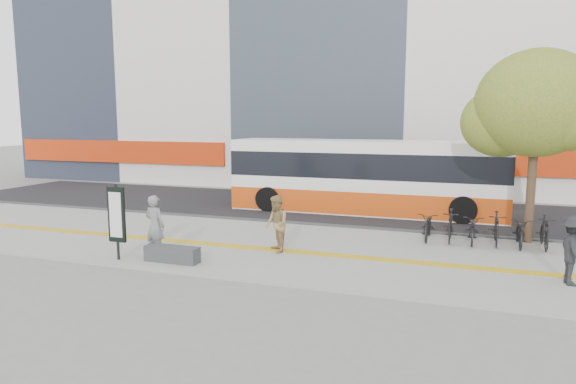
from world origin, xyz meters
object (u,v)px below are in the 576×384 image
(bench, at_px, (172,254))
(seated_woman, at_px, (155,226))
(pedestrian_dark, at_px, (574,251))
(bus, at_px, (365,179))
(street_tree, at_px, (536,106))
(signboard, at_px, (116,216))
(pedestrian_tan, at_px, (276,224))

(bench, distance_m, seated_woman, 1.12)
(seated_woman, height_order, pedestrian_dark, seated_woman)
(bus, height_order, pedestrian_dark, bus)
(bench, bearing_deg, bus, 69.31)
(bus, xyz_separation_m, pedestrian_dark, (6.67, -8.21, -0.59))
(street_tree, relative_size, pedestrian_dark, 3.69)
(street_tree, height_order, seated_woman, street_tree)
(seated_woman, bearing_deg, signboard, 49.21)
(bus, xyz_separation_m, seated_woman, (-4.46, -9.32, -0.53))
(pedestrian_tan, bearing_deg, street_tree, 84.64)
(signboard, xyz_separation_m, street_tree, (11.38, 6.33, 3.15))
(pedestrian_tan, xyz_separation_m, pedestrian_dark, (7.92, -0.50, -0.01))
(bus, bearing_deg, pedestrian_tan, -99.21)
(bench, distance_m, pedestrian_tan, 3.19)
(street_tree, bearing_deg, bus, 148.98)
(pedestrian_dark, bearing_deg, pedestrian_tan, 77.19)
(pedestrian_dark, bearing_deg, signboard, 89.35)
(signboard, relative_size, seated_woman, 1.21)
(signboard, distance_m, street_tree, 13.40)
(street_tree, xyz_separation_m, seated_woman, (-10.58, -5.64, -3.52))
(street_tree, relative_size, pedestrian_tan, 3.63)
(signboard, distance_m, seated_woman, 1.12)
(bus, bearing_deg, signboard, -117.74)
(bench, xyz_separation_m, signboard, (-1.60, -0.31, 1.06))
(signboard, relative_size, pedestrian_dark, 1.29)
(signboard, bearing_deg, seated_woman, 40.50)
(bus, xyz_separation_m, pedestrian_tan, (-1.25, -7.71, -0.57))
(bench, bearing_deg, pedestrian_tan, 39.52)
(pedestrian_dark, bearing_deg, seated_woman, 86.49)
(bench, xyz_separation_m, pedestrian_dark, (10.33, 1.49, 0.63))
(bench, distance_m, bus, 10.44)
(bench, height_order, pedestrian_tan, pedestrian_tan)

